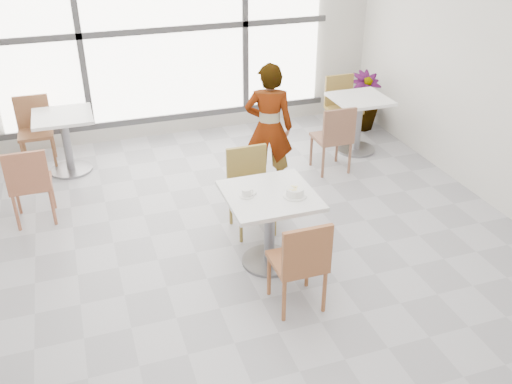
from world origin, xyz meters
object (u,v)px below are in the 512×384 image
object	(u,v)px
main_table	(270,215)
oatmeal_bowl	(295,192)
bg_table_left	(65,135)
bg_table_right	(358,116)
coffee_cup	(247,193)
chair_near	(301,260)
chair_far	(250,184)
plant_right	(363,101)
bg_chair_right_far	(341,103)
bg_chair_right_near	(335,135)
person	(269,128)
bg_chair_left_near	(29,181)
bg_chair_left_far	(35,126)

from	to	relation	value
main_table	oatmeal_bowl	distance (m)	0.35
bg_table_left	bg_table_right	world-z (taller)	same
coffee_cup	chair_near	bearing A→B (deg)	-72.87
chair_far	oatmeal_bowl	world-z (taller)	chair_far
oatmeal_bowl	plant_right	size ratio (longest dim) A/B	0.25
chair_far	bg_chair_right_far	bearing A→B (deg)	43.70
chair_far	oatmeal_bowl	bearing A→B (deg)	-78.71
chair_near	bg_chair_right_near	size ratio (longest dim) A/B	1.00
person	bg_chair_left_near	bearing A→B (deg)	20.13
person	plant_right	bearing A→B (deg)	-125.58
chair_far	bg_chair_left_far	xyz separation A→B (m)	(-2.09, 2.35, 0.00)
bg_chair_left_near	bg_chair_right_near	size ratio (longest dim) A/B	1.00
bg_table_left	bg_table_right	size ratio (longest dim) A/B	1.00
main_table	bg_table_right	world-z (taller)	same
oatmeal_bowl	bg_chair_left_near	size ratio (longest dim) A/B	0.24
bg_table_right	bg_chair_right_far	size ratio (longest dim) A/B	0.86
person	bg_chair_left_far	world-z (taller)	person
oatmeal_bowl	person	bearing A→B (deg)	78.36
chair_far	bg_table_right	bearing A→B (deg)	34.80
bg_table_left	bg_chair_right_far	bearing A→B (deg)	-1.23
main_table	bg_chair_right_far	size ratio (longest dim) A/B	0.92
bg_table_right	bg_chair_left_far	xyz separation A→B (m)	(-4.05, 0.98, 0.01)
oatmeal_bowl	bg_chair_left_far	world-z (taller)	bg_chair_left_far
coffee_cup	bg_chair_right_near	world-z (taller)	bg_chair_right_near
main_table	bg_chair_left_far	size ratio (longest dim) A/B	0.92
bg_table_left	bg_chair_right_far	distance (m)	3.70
bg_chair_left_near	bg_chair_right_far	xyz separation A→B (m)	(4.10, 1.09, 0.00)
coffee_cup	plant_right	bearing A→B (deg)	45.69
bg_table_left	bg_chair_right_far	size ratio (longest dim) A/B	0.86
bg_table_left	bg_chair_right_near	bearing A→B (deg)	-19.33
chair_far	plant_right	world-z (taller)	chair_far
chair_near	plant_right	world-z (taller)	chair_near
chair_near	chair_far	size ratio (longest dim) A/B	1.00
main_table	bg_table_left	distance (m)	3.14
main_table	coffee_cup	bearing A→B (deg)	173.26
coffee_cup	bg_chair_right_far	world-z (taller)	bg_chair_right_far
coffee_cup	bg_chair_left_far	bearing A→B (deg)	121.55
chair_far	coffee_cup	bearing A→B (deg)	-110.28
bg_table_right	bg_chair_right_near	world-z (taller)	bg_chair_right_near
chair_far	bg_chair_left_far	distance (m)	3.14
bg_chair_left_near	plant_right	bearing A→B (deg)	-164.29
main_table	bg_chair_right_near	size ratio (longest dim) A/B	0.92
bg_chair_right_near	bg_table_right	bearing A→B (deg)	-139.90
coffee_cup	plant_right	xyz separation A→B (m)	(2.66, 2.72, -0.36)
chair_near	oatmeal_bowl	size ratio (longest dim) A/B	4.14
coffee_cup	person	world-z (taller)	person
oatmeal_bowl	plant_right	world-z (taller)	oatmeal_bowl
chair_far	bg_table_right	world-z (taller)	chair_far
bg_table_right	bg_chair_left_near	bearing A→B (deg)	-171.96
bg_table_right	bg_chair_right_near	bearing A→B (deg)	-139.90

